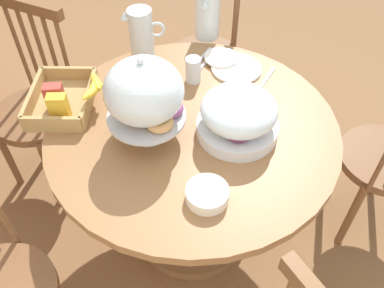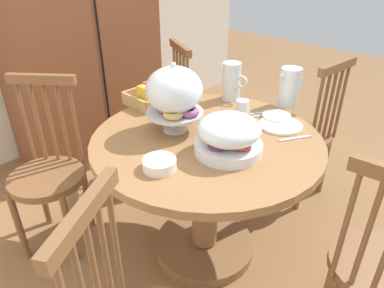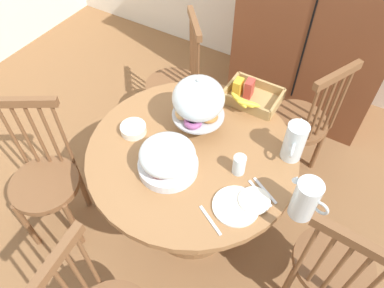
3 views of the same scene
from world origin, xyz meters
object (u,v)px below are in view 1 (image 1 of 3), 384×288
object	(u,v)px
china_plate_small	(221,58)
pastry_stand_with_dome	(144,94)
orange_juice_pitcher	(207,17)
dining_table	(192,164)
china_plate_large	(236,68)
fruit_platter_covered	(238,116)
windsor_chair_host_seat	(38,112)
cereal_bowl	(207,194)
windsor_chair_far_side	(208,57)
milk_pitcher	(142,35)
drinking_glass	(193,70)
cereal_basket	(65,99)

from	to	relation	value
china_plate_small	pastry_stand_with_dome	bearing A→B (deg)	148.94
pastry_stand_with_dome	orange_juice_pitcher	distance (m)	0.71
dining_table	china_plate_large	xyz separation A→B (m)	(0.35, -0.19, 0.24)
china_plate_large	orange_juice_pitcher	bearing A→B (deg)	25.45
fruit_platter_covered	china_plate_large	size ratio (longest dim) A/B	1.36
windsor_chair_host_seat	fruit_platter_covered	size ratio (longest dim) A/B	3.25
windsor_chair_host_seat	cereal_bowl	xyz separation A→B (m)	(-0.72, -0.82, 0.31)
pastry_stand_with_dome	windsor_chair_host_seat	bearing A→B (deg)	54.56
windsor_chair_far_side	china_plate_small	size ratio (longest dim) A/B	6.50
cereal_bowl	fruit_platter_covered	bearing A→B (deg)	-20.62
dining_table	windsor_chair_far_side	xyz separation A→B (m)	(0.85, -0.08, -0.05)
milk_pitcher	drinking_glass	bearing A→B (deg)	-129.08
dining_table	cereal_basket	size ratio (longest dim) A/B	3.52
china_plate_small	cereal_bowl	world-z (taller)	cereal_bowl
orange_juice_pitcher	dining_table	bearing A→B (deg)	174.37
milk_pitcher	cereal_bowl	xyz separation A→B (m)	(-0.79, -0.28, -0.08)
windsor_chair_far_side	cereal_bowl	distance (m)	1.23
china_plate_small	drinking_glass	size ratio (longest dim) A/B	1.36
cereal_basket	cereal_bowl	distance (m)	0.70
cereal_basket	pastry_stand_with_dome	bearing A→B (deg)	-114.23
cereal_bowl	drinking_glass	size ratio (longest dim) A/B	1.27
fruit_platter_covered	milk_pitcher	bearing A→B (deg)	38.66
cereal_basket	china_plate_small	world-z (taller)	cereal_basket
china_plate_small	orange_juice_pitcher	bearing A→B (deg)	16.76
china_plate_large	drinking_glass	xyz separation A→B (m)	(-0.08, 0.19, 0.05)
dining_table	fruit_platter_covered	world-z (taller)	fruit_platter_covered
windsor_chair_host_seat	orange_juice_pitcher	xyz separation A→B (m)	(0.24, -0.83, 0.39)
china_plate_large	drinking_glass	world-z (taller)	drinking_glass
china_plate_small	drinking_glass	xyz separation A→B (m)	(-0.14, 0.12, 0.04)
fruit_platter_covered	milk_pitcher	world-z (taller)	milk_pitcher
windsor_chair_host_seat	cereal_basket	xyz separation A→B (m)	(-0.28, -0.27, 0.33)
pastry_stand_with_dome	china_plate_small	size ratio (longest dim) A/B	2.29
china_plate_small	china_plate_large	bearing A→B (deg)	-133.70
china_plate_small	drinking_glass	bearing A→B (deg)	139.39
fruit_platter_covered	milk_pitcher	xyz separation A→B (m)	(0.49, 0.39, 0.01)
milk_pitcher	china_plate_small	world-z (taller)	milk_pitcher
dining_table	drinking_glass	size ratio (longest dim) A/B	10.10
dining_table	china_plate_large	world-z (taller)	china_plate_large
china_plate_large	windsor_chair_far_side	bearing A→B (deg)	12.03
windsor_chair_host_seat	fruit_platter_covered	bearing A→B (deg)	-113.93
cereal_basket	china_plate_small	distance (m)	0.69
windsor_chair_host_seat	china_plate_large	size ratio (longest dim) A/B	4.43
dining_table	orange_juice_pitcher	bearing A→B (deg)	-5.63
windsor_chair_far_side	orange_juice_pitcher	size ratio (longest dim) A/B	4.49
windsor_chair_host_seat	drinking_glass	xyz separation A→B (m)	(-0.11, -0.77, 0.34)
dining_table	pastry_stand_with_dome	bearing A→B (deg)	109.76
orange_juice_pitcher	china_plate_large	xyz separation A→B (m)	(-0.27, -0.13, -0.09)
fruit_platter_covered	orange_juice_pitcher	xyz separation A→B (m)	(0.65, 0.10, 0.01)
fruit_platter_covered	china_plate_large	xyz separation A→B (m)	(0.39, -0.02, -0.08)
milk_pitcher	china_plate_large	bearing A→B (deg)	-104.15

